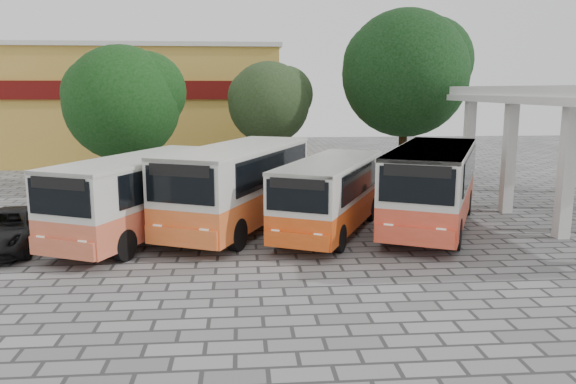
{
  "coord_description": "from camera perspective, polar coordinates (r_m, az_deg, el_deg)",
  "views": [
    {
      "loc": [
        -3.56,
        -16.85,
        5.28
      ],
      "look_at": [
        -1.87,
        3.59,
        1.5
      ],
      "focal_mm": 35.0,
      "sensor_mm": 36.0,
      "label": 1
    }
  ],
  "objects": [
    {
      "name": "ground",
      "position": [
        18.02,
        6.92,
        -6.68
      ],
      "size": [
        90.0,
        90.0,
        0.0
      ],
      "primitive_type": "plane",
      "color": "slate",
      "rests_on": "ground"
    },
    {
      "name": "shophouse_block",
      "position": [
        43.5,
        -14.76,
        8.63
      ],
      "size": [
        20.4,
        10.4,
        8.3
      ],
      "color": "gold",
      "rests_on": "ground"
    },
    {
      "name": "bus_far_left",
      "position": [
        20.62,
        -14.69,
        0.07
      ],
      "size": [
        5.58,
        8.69,
        2.92
      ],
      "rotation": [
        0.0,
        0.0,
        -0.43
      ],
      "color": "#DA6240",
      "rests_on": "ground"
    },
    {
      "name": "bus_centre_left",
      "position": [
        21.34,
        -4.99,
        1.11
      ],
      "size": [
        6.01,
        9.42,
        3.17
      ],
      "rotation": [
        0.0,
        0.0,
        -0.42
      ],
      "color": "orange",
      "rests_on": "ground"
    },
    {
      "name": "bus_centre_right",
      "position": [
        20.76,
        4.39,
        0.11
      ],
      "size": [
        5.25,
        8.07,
        2.71
      ],
      "rotation": [
        0.0,
        0.0,
        -0.44
      ],
      "color": "#E24E12",
      "rests_on": "ground"
    },
    {
      "name": "bus_far_right",
      "position": [
        22.01,
        14.47,
        1.03
      ],
      "size": [
        6.1,
        9.31,
        3.12
      ],
      "rotation": [
        0.0,
        0.0,
        -0.45
      ],
      "color": "#E5492D",
      "rests_on": "ground"
    },
    {
      "name": "tree_left",
      "position": [
        30.33,
        -16.34,
        9.01
      ],
      "size": [
        6.2,
        5.91,
        7.5
      ],
      "color": "#462C17",
      "rests_on": "ground"
    },
    {
      "name": "tree_middle",
      "position": [
        31.91,
        -1.84,
        9.32
      ],
      "size": [
        4.82,
        4.59,
        6.81
      ],
      "color": "black",
      "rests_on": "ground"
    },
    {
      "name": "tree_right",
      "position": [
        33.77,
        11.98,
        12.11
      ],
      "size": [
        7.67,
        7.31,
        9.81
      ],
      "color": "black",
      "rests_on": "ground"
    },
    {
      "name": "parked_car",
      "position": [
        20.92,
        -26.39,
        -3.43
      ],
      "size": [
        2.27,
        4.77,
        1.31
      ],
      "primitive_type": "imported",
      "rotation": [
        0.0,
        0.0,
        0.02
      ],
      "color": "black",
      "rests_on": "ground"
    }
  ]
}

